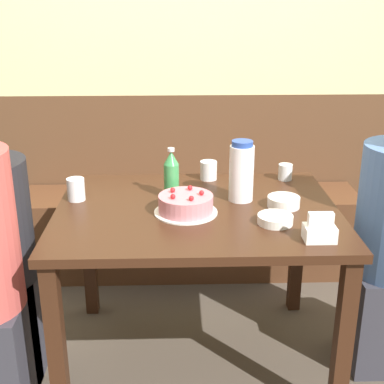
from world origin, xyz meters
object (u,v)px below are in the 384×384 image
at_px(birthday_cake, 186,204).
at_px(glass_tumbler_short, 209,170).
at_px(bowl_soup_white, 275,219).
at_px(napkin_holder, 320,230).
at_px(bench_seat, 191,232).
at_px(soju_bottle, 171,174).
at_px(glass_water_tall, 76,189).
at_px(bowl_rice_small, 283,201).
at_px(water_pitcher, 241,172).
at_px(glass_shot_small, 285,172).

relative_size(birthday_cake, glass_tumbler_short, 2.91).
xyz_separation_m(bowl_soup_white, glass_tumbler_short, (-0.22, 0.52, 0.03)).
bearing_deg(birthday_cake, napkin_holder, -29.91).
xyz_separation_m(bench_seat, soju_bottle, (-0.10, -0.70, 0.59)).
xyz_separation_m(glass_water_tall, glass_tumbler_short, (0.57, 0.25, -0.00)).
xyz_separation_m(bench_seat, bowl_rice_small, (0.35, -0.83, 0.51)).
xyz_separation_m(water_pitcher, soju_bottle, (-0.29, 0.04, -0.02)).
bearing_deg(glass_water_tall, bowl_rice_small, -6.73).
bearing_deg(glass_tumbler_short, bowl_soup_white, -67.17).
bearing_deg(napkin_holder, soju_bottle, 139.40).
height_order(soju_bottle, bowl_rice_small, soju_bottle).
relative_size(water_pitcher, glass_water_tall, 2.71).
distance_m(water_pitcher, glass_shot_small, 0.36).
bearing_deg(napkin_holder, bench_seat, 109.97).
height_order(napkin_holder, glass_water_tall, napkin_holder).
bearing_deg(bowl_rice_small, bench_seat, 113.16).
bearing_deg(napkin_holder, bowl_rice_small, 101.26).
bearing_deg(bench_seat, glass_tumbler_short, -81.77).
bearing_deg(glass_shot_small, glass_water_tall, -165.80).
relative_size(birthday_cake, glass_shot_small, 3.40).
bearing_deg(bowl_rice_small, glass_tumbler_short, 128.87).
bearing_deg(glass_water_tall, water_pitcher, -1.65).
relative_size(napkin_holder, glass_shot_small, 1.48).
bearing_deg(glass_water_tall, birthday_cake, -19.05).
xyz_separation_m(glass_tumbler_short, glass_shot_small, (0.36, -0.02, -0.01)).
distance_m(bench_seat, glass_tumbler_short, 0.72).
bearing_deg(bowl_soup_white, water_pitcher, 111.93).
xyz_separation_m(water_pitcher, glass_water_tall, (-0.69, 0.02, -0.08)).
xyz_separation_m(napkin_holder, glass_water_tall, (-0.92, 0.43, 0.01)).
bearing_deg(glass_shot_small, bowl_soup_white, -105.10).
xyz_separation_m(bench_seat, glass_shot_small, (0.43, -0.49, 0.53)).
height_order(glass_water_tall, glass_tumbler_short, glass_water_tall).
relative_size(soju_bottle, glass_water_tall, 2.30).
bearing_deg(soju_bottle, glass_shot_small, 21.99).
bearing_deg(soju_bottle, water_pitcher, -8.11).
xyz_separation_m(napkin_holder, glass_tumbler_short, (-0.35, 0.68, 0.01)).
height_order(birthday_cake, napkin_holder, napkin_holder).
xyz_separation_m(birthday_cake, glass_tumbler_short, (0.11, 0.41, 0.01)).
bearing_deg(bench_seat, napkin_holder, -70.03).
bearing_deg(water_pitcher, glass_shot_small, 46.92).
bearing_deg(glass_shot_small, birthday_cake, -140.24).
distance_m(napkin_holder, bowl_soup_white, 0.20).
bearing_deg(water_pitcher, napkin_holder, -60.40).
bearing_deg(soju_bottle, birthday_cake, -72.46).
bearing_deg(napkin_holder, glass_tumbler_short, 117.28).
height_order(soju_bottle, napkin_holder, soju_bottle).
height_order(birthday_cake, soju_bottle, soju_bottle).
bearing_deg(bowl_rice_small, bowl_soup_white, -110.50).
bearing_deg(bowl_rice_small, napkin_holder, -78.74).
relative_size(water_pitcher, napkin_holder, 2.33).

